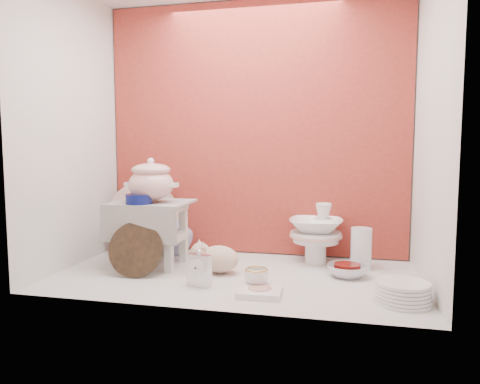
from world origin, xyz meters
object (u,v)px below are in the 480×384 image
object	(u,v)px
dinner_plate_stack	(403,292)
crystal_bowl	(347,271)
soup_tureen	(151,180)
floral_platter	(144,217)
mantel_clock	(199,268)
blue_white_vase	(171,231)
porcelain_tower	(316,233)
step_stool	(152,234)
plush_pig	(219,259)
gold_rim_teacup	(256,277)

from	to	relation	value
dinner_plate_stack	crystal_bowl	world-z (taller)	dinner_plate_stack
soup_tureen	crystal_bowl	world-z (taller)	soup_tureen
soup_tureen	dinner_plate_stack	distance (m)	1.34
floral_platter	mantel_clock	distance (m)	0.80
blue_white_vase	porcelain_tower	bearing A→B (deg)	-1.26
soup_tureen	mantel_clock	xyz separation A→B (m)	(0.35, -0.26, -0.39)
dinner_plate_stack	porcelain_tower	xyz separation A→B (m)	(-0.39, 0.58, 0.12)
crystal_bowl	porcelain_tower	xyz separation A→B (m)	(-0.17, 0.25, 0.14)
step_stool	blue_white_vase	xyz separation A→B (m)	(-0.00, 0.28, -0.04)
blue_white_vase	dinner_plate_stack	bearing A→B (deg)	-25.46
mantel_clock	crystal_bowl	distance (m)	0.74
floral_platter	mantel_clock	size ratio (longest dim) A/B	2.57
plush_pig	floral_platter	bearing A→B (deg)	159.88
plush_pig	porcelain_tower	distance (m)	0.58
floral_platter	gold_rim_teacup	distance (m)	0.98
floral_platter	dinner_plate_stack	xyz separation A→B (m)	(1.43, -0.60, -0.17)
blue_white_vase	mantel_clock	xyz separation A→B (m)	(0.36, -0.57, -0.05)
porcelain_tower	crystal_bowl	bearing A→B (deg)	-55.41
plush_pig	dinner_plate_stack	size ratio (longest dim) A/B	1.11
soup_tureen	porcelain_tower	world-z (taller)	soup_tureen
floral_platter	porcelain_tower	size ratio (longest dim) A/B	1.30
soup_tureen	mantel_clock	distance (m)	0.58
soup_tureen	plush_pig	bearing A→B (deg)	-5.69
step_stool	soup_tureen	world-z (taller)	soup_tureen
blue_white_vase	porcelain_tower	xyz separation A→B (m)	(0.86, -0.02, 0.03)
plush_pig	crystal_bowl	bearing A→B (deg)	18.23
soup_tureen	mantel_clock	world-z (taller)	soup_tureen
crystal_bowl	floral_platter	bearing A→B (deg)	167.72
blue_white_vase	plush_pig	distance (m)	0.53
mantel_clock	porcelain_tower	size ratio (longest dim) A/B	0.50
step_stool	porcelain_tower	xyz separation A→B (m)	(0.86, 0.26, -0.01)
mantel_clock	porcelain_tower	world-z (taller)	porcelain_tower
dinner_plate_stack	crystal_bowl	bearing A→B (deg)	123.53
mantel_clock	gold_rim_teacup	bearing A→B (deg)	19.93
crystal_bowl	porcelain_tower	size ratio (longest dim) A/B	0.57
step_stool	mantel_clock	distance (m)	0.48
blue_white_vase	mantel_clock	bearing A→B (deg)	-57.55
step_stool	crystal_bowl	bearing A→B (deg)	-0.19
soup_tureen	dinner_plate_stack	world-z (taller)	soup_tureen
porcelain_tower	step_stool	bearing A→B (deg)	-163.38
soup_tureen	mantel_clock	size ratio (longest dim) A/B	1.64
floral_platter	crystal_bowl	bearing A→B (deg)	-12.28
floral_platter	blue_white_vase	size ratio (longest dim) A/B	1.58
dinner_plate_stack	porcelain_tower	distance (m)	0.71
soup_tureen	crystal_bowl	bearing A→B (deg)	2.46
blue_white_vase	floral_platter	bearing A→B (deg)	-179.50
floral_platter	crystal_bowl	world-z (taller)	floral_platter
floral_platter	gold_rim_teacup	xyz separation A→B (m)	(0.80, -0.54, -0.16)
mantel_clock	porcelain_tower	distance (m)	0.75
soup_tureen	plush_pig	size ratio (longest dim) A/B	1.07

